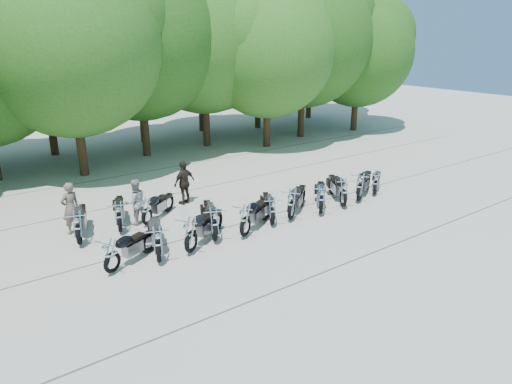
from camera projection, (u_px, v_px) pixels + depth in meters
ground at (281, 232)px, 16.23m from camera, size 90.00×90.00×0.00m
tree_3 at (68, 42)px, 20.79m from camera, size 8.70×8.70×10.67m
tree_4 at (138, 35)px, 24.38m from camera, size 9.13×9.13×11.20m
tree_5 at (203, 36)px, 26.74m from camera, size 9.04×9.04×11.10m
tree_6 at (267, 50)px, 26.78m from camera, size 8.00×8.00×9.82m
tree_7 at (304, 39)px, 29.35m from camera, size 8.79×8.79×10.79m
tree_8 at (359, 52)px, 31.77m from camera, size 7.53×7.53×9.25m
tree_11 at (41, 57)px, 24.93m from camera, size 7.56×7.56×9.28m
tree_12 at (137, 51)px, 27.96m from camera, size 7.88×7.88×9.67m
tree_13 at (199, 44)px, 31.34m from camera, size 8.31×8.31×10.20m
tree_14 at (258, 47)px, 32.55m from camera, size 8.02×8.02×9.84m
tree_15 at (311, 29)px, 36.15m from camera, size 9.67×9.67×11.86m
motorcycle_0 at (111, 255)px, 13.21m from camera, size 2.29×1.58×1.26m
motorcycle_1 at (158, 243)px, 13.80m from camera, size 1.57×2.53×1.37m
motorcycle_2 at (191, 234)px, 14.41m from camera, size 2.51×2.00×1.41m
motorcycle_3 at (214, 223)px, 15.22m from camera, size 1.66×2.59×1.41m
motorcycle_4 at (245, 219)px, 15.56m from camera, size 2.50×1.86×1.39m
motorcycle_5 at (272, 210)px, 16.55m from camera, size 1.65×2.25×1.24m
motorcycle_6 at (291, 204)px, 16.99m from camera, size 2.44×2.08×1.40m
motorcycle_7 at (321, 199)px, 17.55m from camera, size 2.16×2.25×1.35m
motorcycle_8 at (344, 192)px, 18.27m from camera, size 1.91×2.53×1.41m
motorcycle_9 at (360, 186)px, 18.88m from camera, size 2.56×1.98×1.43m
motorcycle_10 at (376, 183)px, 19.71m from camera, size 2.01×1.70×1.15m
motorcycle_11 at (78, 227)px, 14.95m from camera, size 1.53×2.53×1.37m
motorcycle_12 at (119, 216)px, 15.92m from camera, size 1.50×2.46×1.34m
motorcycle_13 at (146, 210)px, 16.57m from camera, size 2.16×1.80×1.23m
rider_0 at (71, 208)px, 15.90m from camera, size 0.78×0.62×1.87m
rider_1 at (136, 202)px, 16.69m from camera, size 0.85×0.67×1.72m
rider_2 at (184, 183)px, 18.70m from camera, size 1.15×0.73×1.83m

